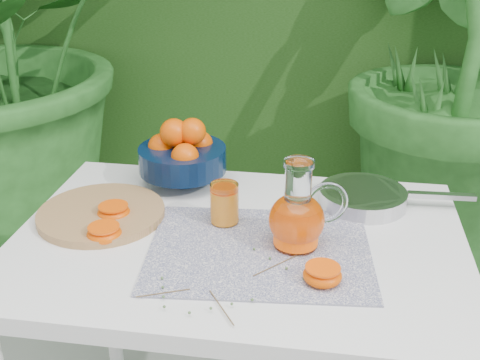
% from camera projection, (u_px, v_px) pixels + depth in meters
% --- Properties ---
extents(potted_plant_right, '(2.41, 2.41, 1.79)m').
position_uv_depth(potted_plant_right, '(441.00, 53.00, 2.32)').
color(potted_plant_right, '#24581E').
rests_on(potted_plant_right, ground).
extents(white_table, '(1.00, 0.70, 0.75)m').
position_uv_depth(white_table, '(239.00, 268.00, 1.37)').
color(white_table, white).
rests_on(white_table, ground).
extents(placemat, '(0.50, 0.41, 0.00)m').
position_uv_depth(placemat, '(259.00, 250.00, 1.28)').
color(placemat, '#0C1548').
rests_on(placemat, white_table).
extents(cutting_board, '(0.36, 0.36, 0.02)m').
position_uv_depth(cutting_board, '(101.00, 214.00, 1.41)').
color(cutting_board, '#A5724A').
rests_on(cutting_board, white_table).
extents(fruit_bowl, '(0.30, 0.30, 0.18)m').
position_uv_depth(fruit_bowl, '(182.00, 153.00, 1.56)').
color(fruit_bowl, black).
rests_on(fruit_bowl, white_table).
extents(juice_pitcher, '(0.18, 0.15, 0.20)m').
position_uv_depth(juice_pitcher, '(298.00, 217.00, 1.27)').
color(juice_pitcher, white).
rests_on(juice_pitcher, white_table).
extents(juice_tumbler, '(0.08, 0.08, 0.10)m').
position_uv_depth(juice_tumbler, '(224.00, 204.00, 1.37)').
color(juice_tumbler, white).
rests_on(juice_tumbler, white_table).
extents(saute_pan, '(0.38, 0.22, 0.04)m').
position_uv_depth(saute_pan, '(364.00, 197.00, 1.47)').
color(saute_pan, '#B7B6BB').
rests_on(saute_pan, white_table).
extents(orange_halves, '(0.57, 0.27, 0.04)m').
position_uv_depth(orange_halves, '(173.00, 238.00, 1.29)').
color(orange_halves, '#F15402').
rests_on(orange_halves, white_table).
extents(thyme_sprigs, '(0.31, 0.26, 0.01)m').
position_uv_depth(thyme_sprigs, '(225.00, 286.00, 1.15)').
color(thyme_sprigs, brown).
rests_on(thyme_sprigs, white_table).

